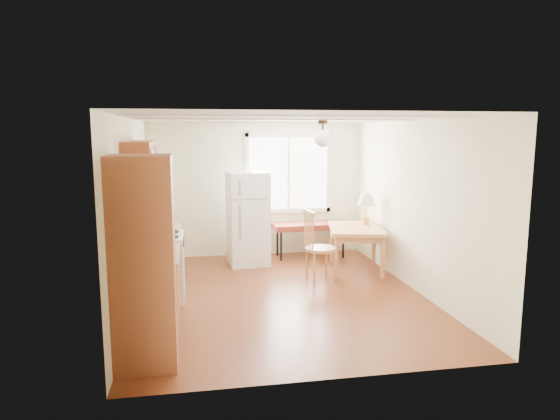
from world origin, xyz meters
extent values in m
cube|color=#4D1F0F|center=(0.00, 0.00, 0.00)|extent=(4.60, 5.60, 0.12)
cube|color=white|center=(0.00, 0.00, 2.50)|extent=(4.60, 5.60, 0.12)
cube|color=#F1EEC1|center=(0.00, 2.50, 1.25)|extent=(4.60, 0.10, 2.50)
cube|color=#F1EEC1|center=(0.00, -2.50, 1.25)|extent=(4.60, 0.10, 2.50)
cube|color=#F1EEC1|center=(-2.00, 0.00, 1.25)|extent=(0.10, 5.60, 2.50)
cube|color=#F1EEC1|center=(2.00, 0.00, 1.25)|extent=(0.10, 5.60, 2.50)
cube|color=brown|center=(-1.70, -1.85, 1.05)|extent=(0.60, 0.60, 2.10)
cube|color=brown|center=(-1.70, -0.85, 0.43)|extent=(0.60, 1.10, 0.86)
cube|color=tan|center=(-1.69, -0.85, 0.88)|extent=(0.62, 1.14, 0.04)
cube|color=white|center=(-1.68, 0.20, 0.45)|extent=(0.65, 0.76, 0.90)
cube|color=brown|center=(-1.70, 0.95, 0.43)|extent=(0.60, 0.60, 0.86)
cube|color=brown|center=(-1.83, -0.15, 1.85)|extent=(0.33, 1.60, 0.70)
cube|color=white|center=(0.60, 2.48, 1.55)|extent=(1.50, 0.02, 1.35)
cylinder|color=black|center=(0.70, 0.40, 2.46)|extent=(0.14, 0.14, 0.06)
cylinder|color=black|center=(0.70, 0.40, 2.36)|extent=(0.03, 0.03, 0.16)
sphere|color=white|center=(0.70, 0.40, 2.22)|extent=(0.26, 0.26, 0.26)
cube|color=white|center=(-0.26, 1.82, 0.82)|extent=(0.73, 0.73, 1.63)
cube|color=gray|center=(-0.26, 1.48, 1.20)|extent=(0.67, 0.02, 0.02)
cube|color=gray|center=(-0.42, 1.47, 0.98)|extent=(0.03, 0.03, 0.98)
cube|color=maroon|center=(0.95, 2.12, 0.59)|extent=(1.42, 0.58, 0.11)
cylinder|color=black|center=(0.36, 1.92, 0.27)|extent=(0.04, 0.04, 0.54)
cylinder|color=black|center=(1.53, 1.92, 0.27)|extent=(0.04, 0.04, 0.54)
cylinder|color=black|center=(0.36, 2.31, 0.27)|extent=(0.04, 0.04, 0.54)
cylinder|color=black|center=(1.53, 2.31, 0.27)|extent=(0.04, 0.04, 0.54)
cube|color=#AF7443|center=(1.50, 1.11, 0.70)|extent=(1.12, 1.34, 0.06)
cube|color=#AF7443|center=(1.50, 1.11, 0.62)|extent=(1.00, 1.22, 0.10)
cylinder|color=#AF7443|center=(1.02, 0.69, 0.34)|extent=(0.07, 0.07, 0.67)
cylinder|color=#AF7443|center=(1.75, 0.53, 0.34)|extent=(0.07, 0.07, 0.67)
cylinder|color=#AF7443|center=(1.25, 1.70, 0.34)|extent=(0.07, 0.07, 0.67)
cylinder|color=#AF7443|center=(1.98, 1.54, 0.34)|extent=(0.07, 0.07, 0.67)
cylinder|color=#AF7443|center=(0.75, 0.63, 0.50)|extent=(0.49, 0.49, 0.05)
cylinder|color=#AF7443|center=(0.61, 0.45, 0.25)|extent=(0.04, 0.04, 0.50)
cylinder|color=#AF7443|center=(0.94, 0.49, 0.25)|extent=(0.04, 0.04, 0.50)
cylinder|color=#AF7443|center=(0.57, 0.78, 0.25)|extent=(0.04, 0.04, 0.50)
cylinder|color=#AF7443|center=(0.90, 0.82, 0.25)|extent=(0.04, 0.04, 0.50)
cylinder|color=gold|center=(1.74, 1.33, 0.80)|extent=(0.15, 0.15, 0.13)
cylinder|color=gold|center=(1.74, 1.33, 0.97)|extent=(0.03, 0.03, 0.21)
cone|color=silver|center=(1.74, 1.33, 1.18)|extent=(0.31, 0.31, 0.21)
cube|color=black|center=(-1.72, -1.11, 0.94)|extent=(0.23, 0.27, 0.09)
cube|color=black|center=(-1.72, -1.21, 1.14)|extent=(0.20, 0.10, 0.30)
cylinder|color=black|center=(-1.72, -1.06, 1.05)|extent=(0.15, 0.15, 0.13)
cylinder|color=red|center=(-1.76, -0.93, 0.99)|extent=(0.13, 0.13, 0.18)
sphere|color=red|center=(-1.76, -0.93, 1.11)|extent=(0.06, 0.06, 0.06)
camera|label=1|loc=(-1.23, -6.75, 2.31)|focal=32.00mm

